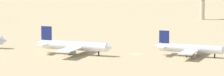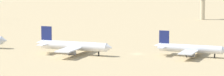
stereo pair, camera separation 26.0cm
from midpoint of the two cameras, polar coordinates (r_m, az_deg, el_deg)
The scene contains 4 objects.
ground at distance 278.52m, azimuth 2.27°, elevation -1.44°, with size 4000.00×4000.00×0.00m, color tan.
parked_jet_navy_2 at distance 276.10m, azimuth -3.45°, elevation -0.70°, with size 36.13×30.34×11.94m.
parked_jet_navy_3 at distance 272.40m, azimuth 7.02°, elevation -0.95°, with size 32.44×27.28×10.72m.
control_tower at distance 426.33m, azimuth 8.13°, elevation 3.20°, with size 5.20×5.20×19.32m.
Camera 2 is at (74.45, -264.83, 43.55)m, focal length 102.27 mm.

